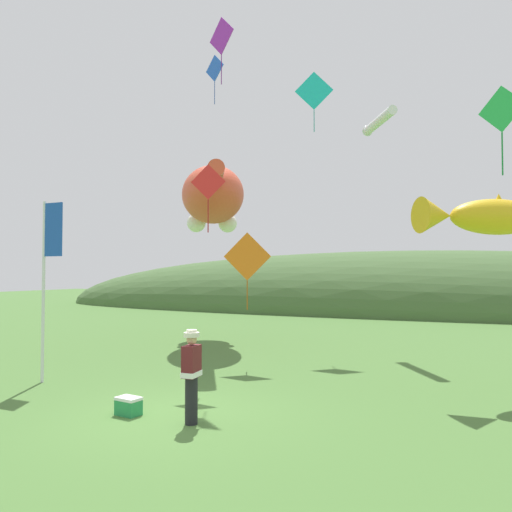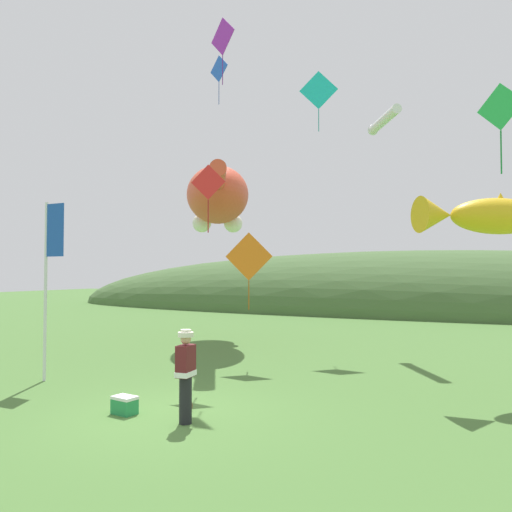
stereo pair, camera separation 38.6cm
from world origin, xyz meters
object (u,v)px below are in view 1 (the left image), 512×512
(kite_tube_streamer, at_px, (379,121))
(kite_diamond_orange, at_px, (247,257))
(kite_diamond_red, at_px, (208,183))
(kite_diamond_violet, at_px, (221,37))
(kite_spool, at_px, (191,407))
(kite_fish_windsock, at_px, (483,216))
(kite_giant_cat, at_px, (213,198))
(picnic_cooler, at_px, (128,406))
(kite_diamond_blue, at_px, (215,69))
(kite_diamond_green, at_px, (502,110))
(kite_diamond_teal, at_px, (314,91))
(festival_attendant, at_px, (191,373))
(festival_banner_pole, at_px, (48,263))

(kite_tube_streamer, xyz_separation_m, kite_diamond_orange, (-3.07, -5.49, -5.38))
(kite_diamond_red, xyz_separation_m, kite_diamond_violet, (-0.28, 1.28, 4.67))
(kite_spool, xyz_separation_m, kite_tube_streamer, (1.99, 10.54, 8.61))
(kite_fish_windsock, bearing_deg, kite_diamond_violet, -177.26)
(kite_giant_cat, relative_size, kite_tube_streamer, 3.13)
(picnic_cooler, distance_m, kite_tube_streamer, 14.43)
(kite_giant_cat, bearing_deg, kite_fish_windsock, -25.70)
(kite_fish_windsock, distance_m, kite_diamond_blue, 12.22)
(kite_giant_cat, distance_m, kite_diamond_violet, 7.38)
(kite_spool, bearing_deg, kite_fish_windsock, 39.46)
(kite_diamond_green, bearing_deg, kite_diamond_violet, 167.80)
(kite_diamond_orange, distance_m, kite_diamond_green, 7.95)
(kite_diamond_orange, relative_size, kite_diamond_teal, 0.98)
(festival_attendant, distance_m, kite_spool, 1.16)
(kite_diamond_red, bearing_deg, kite_diamond_green, -2.69)
(kite_diamond_violet, bearing_deg, kite_diamond_orange, 59.70)
(kite_spool, bearing_deg, kite_diamond_orange, 102.11)
(kite_diamond_green, bearing_deg, kite_diamond_orange, 160.79)
(festival_attendant, height_order, kite_spool, festival_attendant)
(kite_diamond_green, bearing_deg, kite_fish_windsock, 100.45)
(kite_diamond_red, xyz_separation_m, kite_diamond_blue, (-2.72, 5.30, 5.62))
(festival_banner_pole, xyz_separation_m, kite_diamond_orange, (3.79, 4.22, 0.24))
(kite_diamond_blue, bearing_deg, kite_diamond_orange, -47.65)
(kite_spool, relative_size, kite_diamond_teal, 0.09)
(kite_fish_windsock, height_order, kite_diamond_blue, kite_diamond_blue)
(kite_fish_windsock, relative_size, kite_diamond_violet, 1.56)
(kite_spool, relative_size, kite_fish_windsock, 0.07)
(festival_attendant, bearing_deg, kite_spool, 121.71)
(kite_fish_windsock, bearing_deg, picnic_cooler, -141.43)
(festival_attendant, relative_size, kite_spool, 7.97)
(kite_spool, distance_m, kite_diamond_orange, 6.09)
(kite_giant_cat, relative_size, kite_diamond_orange, 3.35)
(kite_diamond_green, bearing_deg, kite_spool, -156.15)
(kite_giant_cat, relative_size, kite_fish_windsock, 2.47)
(kite_diamond_orange, height_order, kite_diamond_violet, kite_diamond_violet)
(kite_diamond_teal, bearing_deg, kite_diamond_orange, -96.24)
(kite_diamond_teal, bearing_deg, kite_spool, -87.08)
(kite_giant_cat, bearing_deg, kite_diamond_red, -61.94)
(kite_fish_windsock, xyz_separation_m, kite_diamond_red, (-6.83, -1.62, 1.07))
(kite_giant_cat, relative_size, kite_diamond_red, 4.27)
(kite_giant_cat, relative_size, kite_diamond_teal, 3.26)
(festival_banner_pole, bearing_deg, festival_attendant, -15.89)
(picnic_cooler, relative_size, kite_diamond_green, 0.28)
(picnic_cooler, height_order, kite_diamond_violet, kite_diamond_violet)
(festival_banner_pole, height_order, kite_fish_windsock, kite_fish_windsock)
(picnic_cooler, distance_m, kite_diamond_violet, 10.97)
(kite_tube_streamer, bearing_deg, kite_diamond_red, -113.28)
(picnic_cooler, xyz_separation_m, kite_diamond_violet, (-0.52, 4.91, 9.80))
(festival_banner_pole, bearing_deg, kite_diamond_teal, 65.11)
(kite_diamond_orange, bearing_deg, kite_fish_windsock, -4.14)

